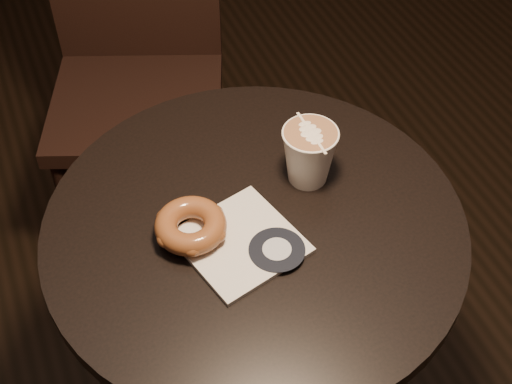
% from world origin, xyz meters
% --- Properties ---
extents(cafe_table, '(0.70, 0.70, 0.75)m').
position_xyz_m(cafe_table, '(0.00, 0.00, 0.55)').
color(cafe_table, black).
rests_on(cafe_table, ground).
extents(chair, '(0.55, 0.55, 1.06)m').
position_xyz_m(chair, '(-0.00, 0.78, 0.59)').
color(chair, black).
rests_on(chair, ground).
extents(pastry_bag, '(0.21, 0.21, 0.01)m').
position_xyz_m(pastry_bag, '(-0.04, -0.03, 0.75)').
color(pastry_bag, silver).
rests_on(pastry_bag, cafe_table).
extents(doughnut, '(0.12, 0.12, 0.04)m').
position_xyz_m(doughnut, '(-0.11, 0.01, 0.78)').
color(doughnut, brown).
rests_on(doughnut, pastry_bag).
extents(latte_cup, '(0.10, 0.10, 0.11)m').
position_xyz_m(latte_cup, '(0.12, 0.06, 0.80)').
color(latte_cup, white).
rests_on(latte_cup, cafe_table).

